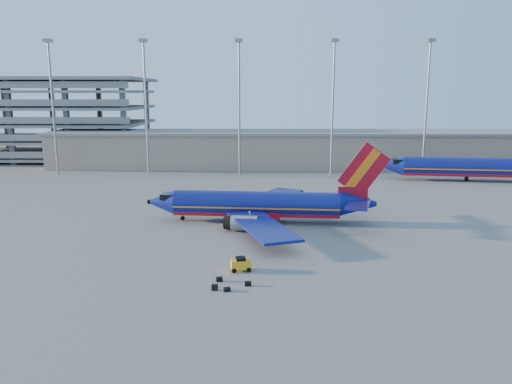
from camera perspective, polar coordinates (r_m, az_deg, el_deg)
ground at (r=64.59m, az=1.02°, el=-4.60°), size 220.00×220.00×0.00m
terminal_building at (r=121.32m, az=5.46°, el=4.96°), size 122.00×16.00×8.50m
parking_garage at (r=149.39m, az=-24.11°, el=8.09°), size 62.00×32.00×21.40m
light_mast_row at (r=108.24m, az=3.47°, el=11.25°), size 101.60×1.60×28.65m
aircraft_main at (r=68.89m, az=0.70°, el=-1.51°), size 33.34×31.97×11.29m
aircraft_second at (r=109.62m, az=23.50°, el=2.63°), size 37.13×14.39×12.60m
baggage_tug at (r=50.82m, az=-1.76°, el=-8.21°), size 2.17×1.54×1.43m
luggage_pile at (r=47.07m, az=-3.40°, el=-10.54°), size 3.61×2.93×0.54m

